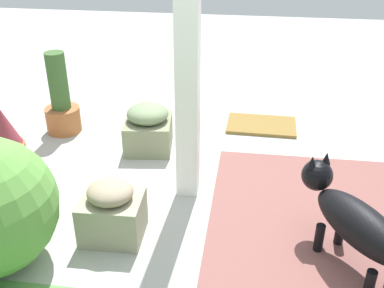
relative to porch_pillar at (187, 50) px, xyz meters
name	(u,v)px	position (x,y,z in m)	size (l,w,h in m)	color
ground_plane	(214,198)	(-0.20, 0.07, -1.08)	(12.00, 12.00, 0.00)	#A5A79E
brick_path	(350,256)	(-1.10, 0.59, -1.08)	(1.80, 2.40, 0.02)	brown
porch_pillar	(187,50)	(0.00, 0.00, 0.00)	(0.15, 0.15, 2.17)	white
stone_planter_nearest	(148,128)	(0.44, -0.62, -0.89)	(0.44, 0.47, 0.41)	gray
stone_planter_mid	(112,212)	(0.40, 0.59, -0.90)	(0.40, 0.34, 0.40)	gray
terracotta_pot_tall	(61,104)	(1.31, -0.83, -0.81)	(0.32, 0.32, 0.76)	#9F5B32
terracotta_pot_spiky	(6,141)	(1.47, -0.10, -0.82)	(0.29, 0.29, 0.55)	#C86740
dog	(353,219)	(-1.05, 0.65, -0.75)	(0.60, 0.79, 0.58)	black
doormat	(261,125)	(-0.54, -1.19, -1.07)	(0.66, 0.43, 0.03)	brown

